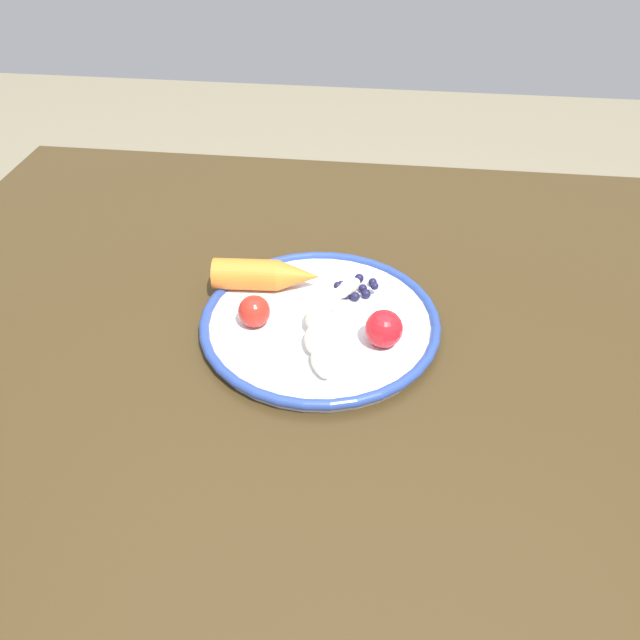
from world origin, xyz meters
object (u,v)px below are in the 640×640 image
(plate, at_px, (320,322))
(carrot_orange, at_px, (267,275))
(dining_table, at_px, (343,367))
(blueberry_pile, at_px, (357,288))
(tomato_mid, at_px, (254,311))
(tomato_near, at_px, (384,329))
(banana, at_px, (324,320))

(plate, bearing_deg, carrot_orange, 142.77)
(dining_table, height_order, blueberry_pile, blueberry_pile)
(carrot_orange, distance_m, tomato_mid, 0.07)
(carrot_orange, relative_size, tomato_near, 3.15)
(plate, relative_size, tomato_near, 6.63)
(banana, height_order, tomato_mid, tomato_mid)
(dining_table, height_order, plate, plate)
(carrot_orange, relative_size, tomato_mid, 3.59)
(banana, height_order, carrot_orange, carrot_orange)
(banana, xyz_separation_m, tomato_mid, (-0.08, -0.00, 0.01))
(banana, xyz_separation_m, tomato_near, (0.07, -0.02, 0.01))
(banana, relative_size, blueberry_pile, 3.35)
(dining_table, xyz_separation_m, carrot_orange, (-0.10, 0.03, 0.12))
(blueberry_pile, bearing_deg, dining_table, -109.69)
(dining_table, distance_m, blueberry_pile, 0.11)
(dining_table, relative_size, blueberry_pile, 21.73)
(banana, relative_size, carrot_orange, 1.37)
(banana, height_order, blueberry_pile, banana)
(banana, bearing_deg, plate, 115.87)
(banana, bearing_deg, blueberry_pile, 66.70)
(carrot_orange, bearing_deg, tomato_near, -30.69)
(dining_table, relative_size, tomato_mid, 31.97)
(plate, bearing_deg, blueberry_pile, 57.24)
(blueberry_pile, height_order, tomato_near, tomato_near)
(plate, height_order, blueberry_pile, blueberry_pile)
(tomato_near, bearing_deg, tomato_mid, 173.81)
(tomato_near, height_order, tomato_mid, tomato_near)
(dining_table, distance_m, banana, 0.12)
(carrot_orange, bearing_deg, blueberry_pile, 2.08)
(tomato_near, xyz_separation_m, tomato_mid, (-0.15, 0.02, -0.00))
(tomato_mid, bearing_deg, carrot_orange, 89.07)
(plate, bearing_deg, tomato_near, -23.34)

